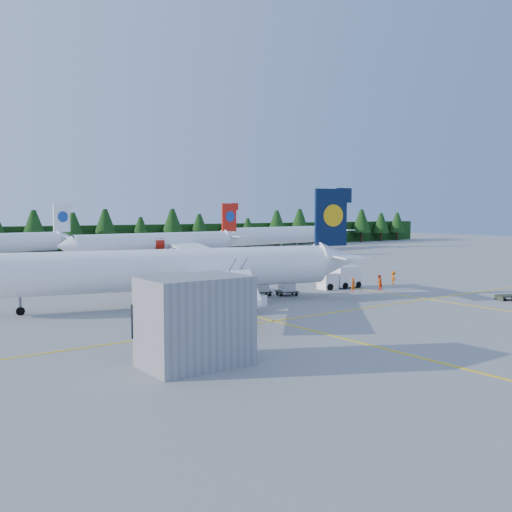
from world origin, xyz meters
TOP-DOWN VIEW (x-y plane):
  - ground at (0.00, 0.00)m, footprint 320.00×320.00m
  - taxi_stripe_a at (-14.00, 20.00)m, footprint 0.25×120.00m
  - taxi_stripe_b at (6.00, 20.00)m, footprint 0.25×120.00m
  - taxi_stripe_cross at (0.00, -6.00)m, footprint 80.00×0.25m
  - treeline_hedge at (0.00, 82.00)m, footprint 220.00×4.00m
  - terminal_building at (-26.00, -14.00)m, footprint 6.00×4.00m
  - airliner_navy at (-18.58, 6.13)m, footprint 38.40×31.21m
  - airliner_red at (3.71, 53.26)m, footprint 36.84×30.25m
  - airliner_far_right at (39.89, 61.11)m, footprint 39.97×8.53m
  - airstairs at (-12.14, 1.06)m, footprint 4.31×5.85m
  - service_truck at (4.70, 5.54)m, footprint 5.41×2.38m
  - uld_pair at (-5.17, 5.43)m, footprint 5.10×3.86m
  - crew_a at (3.46, 2.10)m, footprint 0.66×0.48m
  - crew_b at (7.33, 1.78)m, footprint 0.89×0.72m
  - crew_c at (12.42, 4.01)m, footprint 0.71×0.82m

SIDE VIEW (x-z plane):
  - ground at x=0.00m, z-range 0.00..0.00m
  - taxi_stripe_a at x=-14.00m, z-range 0.00..0.01m
  - taxi_stripe_b at x=6.00m, z-range 0.00..0.01m
  - taxi_stripe_cross at x=0.00m, z-range 0.00..0.01m
  - airstairs at x=-12.14m, z-range -0.99..2.52m
  - crew_a at x=3.46m, z-range 0.00..1.65m
  - crew_c at x=12.42m, z-range 0.00..1.67m
  - crew_b at x=7.33m, z-range 0.00..1.71m
  - uld_pair at x=-5.17m, z-range 0.29..1.99m
  - service_truck at x=4.70m, z-range -0.01..2.52m
  - terminal_building at x=-26.00m, z-range 0.00..5.20m
  - treeline_hedge at x=0.00m, z-range 0.00..6.00m
  - airliner_red at x=3.71m, z-range -2.13..8.57m
  - airliner_navy at x=-18.58m, z-range -2.27..9.10m
  - airliner_far_right at x=39.89m, z-range -2.17..9.48m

